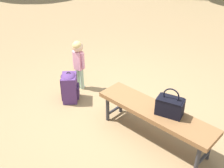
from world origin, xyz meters
name	(u,v)px	position (x,y,z in m)	size (l,w,h in m)	color
ground_plane	(121,110)	(0.00, 0.00, 0.00)	(40.00, 40.00, 0.00)	#8C704C
park_bench	(155,114)	(-0.73, 0.06, 0.39)	(1.64, 0.63, 0.45)	brown
handbag	(170,106)	(-0.90, 0.00, 0.58)	(0.37, 0.29, 0.37)	black
child_standing	(78,58)	(0.93, 0.13, 0.57)	(0.22, 0.17, 0.86)	#B2D8B2
backpack_large	(70,86)	(0.72, 0.45, 0.25)	(0.37, 0.35, 0.51)	#4C2D66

